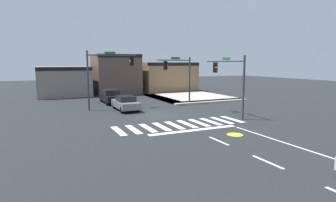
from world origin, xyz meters
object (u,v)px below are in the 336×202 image
at_px(car_black, 111,96).
at_px(car_gray, 126,103).
at_px(traffic_signal_southeast, 229,74).
at_px(traffic_signal_northeast, 179,72).
at_px(traffic_signal_northwest, 107,69).

bearing_deg(car_black, car_gray, 1.58).
distance_m(traffic_signal_southeast, traffic_signal_northeast, 8.12).
relative_size(traffic_signal_northeast, traffic_signal_northwest, 0.91).
xyz_separation_m(traffic_signal_southeast, car_black, (-7.68, 12.17, -2.87)).
height_order(traffic_signal_northwest, car_black, traffic_signal_northwest).
distance_m(traffic_signal_northeast, traffic_signal_northwest, 8.04).
bearing_deg(traffic_signal_northeast, traffic_signal_northwest, 0.72).
height_order(traffic_signal_northwest, car_gray, traffic_signal_northwest).
height_order(traffic_signal_southeast, car_gray, traffic_signal_southeast).
bearing_deg(car_gray, traffic_signal_northwest, -136.50).
xyz_separation_m(traffic_signal_northeast, car_black, (-6.81, 4.09, -2.89)).
bearing_deg(traffic_signal_southeast, traffic_signal_northeast, 6.21).
distance_m(car_black, car_gray, 5.65).
bearing_deg(car_gray, car_black, -178.42).
relative_size(traffic_signal_northeast, car_gray, 1.23).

